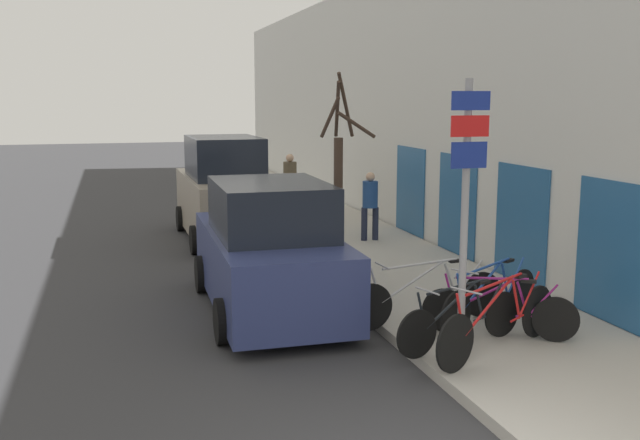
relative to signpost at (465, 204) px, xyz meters
The scene contains 14 objects.
ground_plane 8.78m from the signpost, 99.96° to the left, with size 80.00×80.00×0.00m, color #333335.
sidewalk_curb 11.43m from the signpost, 84.26° to the left, with size 3.20×32.00×0.15m.
building_facade 11.55m from the signpost, 75.52° to the left, with size 0.23×32.00×6.50m.
signpost is the anchor object (origin of this frame).
bicycle_0 1.63m from the signpost, ahead, with size 2.31×1.21×0.98m.
bicycle_1 1.64m from the signpost, 62.12° to the left, with size 2.07×0.72×0.87m.
bicycle_2 1.91m from the signpost, 34.28° to the left, with size 1.78×1.17×0.85m.
bicycle_3 2.15m from the signpost, 46.27° to the left, with size 2.13×1.16×0.93m.
bicycle_4 2.11m from the signpost, 82.22° to the left, with size 2.50×0.44×0.94m.
parked_car_0 3.76m from the signpost, 119.39° to the left, with size 2.13×4.51×2.10m.
parked_car_1 9.30m from the signpost, 99.72° to the left, with size 2.00×4.73×2.48m.
pedestrian_near 7.63m from the signpost, 78.42° to the left, with size 0.41×0.35×1.57m.
pedestrian_far 11.63m from the signpost, 86.70° to the left, with size 0.44×0.37×1.69m.
street_tree 4.91m from the signpost, 90.40° to the left, with size 1.03×0.82×3.69m.
Camera 1 is at (-2.60, -4.87, 3.38)m, focal length 40.00 mm.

